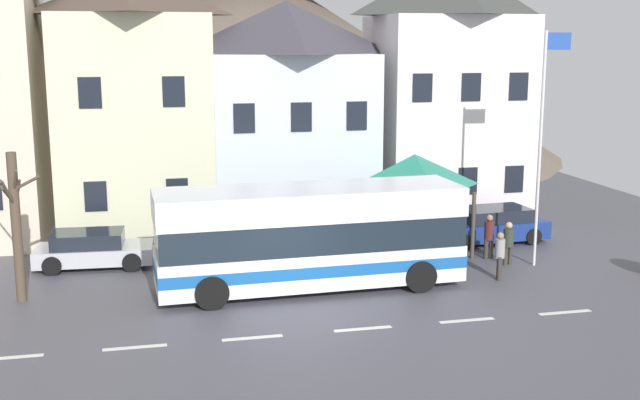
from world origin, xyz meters
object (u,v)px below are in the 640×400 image
at_px(townhouse_02, 287,115).
at_px(bare_tree_01, 16,225).
at_px(parked_car_00, 93,249).
at_px(pedestrian_00, 445,234).
at_px(townhouse_03, 447,91).
at_px(hilltop_castle, 245,49).
at_px(public_bench, 437,225).
at_px(flagpole, 543,134).
at_px(transit_bus, 310,238).
at_px(bus_shelter, 414,171).
at_px(parked_car_01, 489,225).
at_px(pedestrian_01, 489,234).
at_px(pedestrian_03, 508,240).
at_px(pedestrian_02, 500,254).
at_px(townhouse_01, 133,104).

xyz_separation_m(townhouse_02, bare_tree_01, (-9.64, -8.51, -2.26)).
bearing_deg(parked_car_00, pedestrian_00, -3.90).
bearing_deg(pedestrian_00, townhouse_03, 69.15).
distance_m(hilltop_castle, public_bench, 27.56).
bearing_deg(flagpole, transit_bus, -174.21).
relative_size(townhouse_02, public_bench, 6.27).
bearing_deg(bus_shelter, pedestrian_00, -59.74).
relative_size(parked_car_00, public_bench, 2.72).
height_order(parked_car_00, parked_car_01, parked_car_01).
xyz_separation_m(pedestrian_00, bare_tree_01, (-14.13, -1.87, 1.48)).
height_order(pedestrian_00, flagpole, flagpole).
xyz_separation_m(townhouse_03, public_bench, (-1.49, -3.15, -5.04)).
relative_size(hilltop_castle, parked_car_01, 9.37).
xyz_separation_m(hilltop_castle, flagpole, (5.89, -31.14, -2.49)).
height_order(parked_car_00, pedestrian_01, pedestrian_01).
relative_size(townhouse_03, pedestrian_03, 7.30).
distance_m(pedestrian_02, pedestrian_03, 1.88).
bearing_deg(public_bench, pedestrian_02, -91.50).
bearing_deg(pedestrian_02, townhouse_01, 139.54).
bearing_deg(bus_shelter, townhouse_02, 124.93).
bearing_deg(pedestrian_02, pedestrian_00, 103.54).
bearing_deg(townhouse_01, pedestrian_03, -33.25).
bearing_deg(hilltop_castle, pedestrian_02, -83.14).
distance_m(public_bench, flagpole, 6.48).
relative_size(townhouse_01, flagpole, 1.29).
bearing_deg(parked_car_00, pedestrian_03, -8.52).
distance_m(townhouse_01, pedestrian_03, 15.48).
relative_size(townhouse_01, pedestrian_01, 6.42).
bearing_deg(townhouse_03, parked_car_01, -88.64).
relative_size(public_bench, bare_tree_01, 0.33).
relative_size(bus_shelter, bare_tree_01, 0.80).
distance_m(bus_shelter, pedestrian_00, 2.58).
xyz_separation_m(pedestrian_01, pedestrian_02, (-0.73, -2.43, -0.02)).
height_order(townhouse_02, parked_car_01, townhouse_02).
relative_size(parked_car_01, public_bench, 3.11).
relative_size(transit_bus, parked_car_01, 2.09).
xyz_separation_m(bus_shelter, pedestrian_00, (0.76, -1.30, -2.10)).
distance_m(townhouse_01, parked_car_00, 7.09).
height_order(parked_car_00, pedestrian_03, pedestrian_03).
xyz_separation_m(townhouse_01, pedestrian_02, (11.39, -9.72, -4.26)).
xyz_separation_m(bus_shelter, bare_tree_01, (-13.37, -3.16, -0.62)).
xyz_separation_m(townhouse_03, bus_shelter, (-3.11, -4.88, -2.54)).
distance_m(townhouse_02, parked_car_00, 10.10).
height_order(transit_bus, pedestrian_02, transit_bus).
relative_size(townhouse_03, parked_car_00, 2.75).
distance_m(transit_bus, bare_tree_01, 8.69).
bearing_deg(pedestrian_00, bare_tree_01, -172.48).
relative_size(parked_car_00, pedestrian_02, 2.55).
distance_m(hilltop_castle, pedestrian_01, 30.97).
bearing_deg(townhouse_03, bare_tree_01, -153.98).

